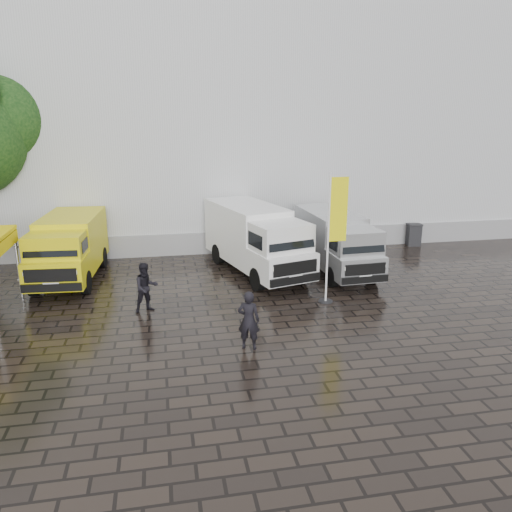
{
  "coord_description": "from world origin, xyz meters",
  "views": [
    {
      "loc": [
        -4.12,
        -14.54,
        6.3
      ],
      "look_at": [
        -0.91,
        2.2,
        1.43
      ],
      "focal_mm": 35.0,
      "sensor_mm": 36.0,
      "label": 1
    }
  ],
  "objects_px": {
    "person_front": "(249,320)",
    "van_silver": "(336,243)",
    "van_white": "(256,241)",
    "wheelie_bin": "(414,234)",
    "van_yellow": "(69,250)",
    "flagpole": "(333,232)",
    "person_tent": "(146,287)"
  },
  "relations": [
    {
      "from": "person_front",
      "to": "van_silver",
      "type": "bearing_deg",
      "value": -107.64
    },
    {
      "from": "van_white",
      "to": "wheelie_bin",
      "type": "bearing_deg",
      "value": 3.23
    },
    {
      "from": "wheelie_bin",
      "to": "person_front",
      "type": "bearing_deg",
      "value": -126.35
    },
    {
      "from": "van_yellow",
      "to": "wheelie_bin",
      "type": "bearing_deg",
      "value": 12.97
    },
    {
      "from": "van_silver",
      "to": "flagpole",
      "type": "relative_size",
      "value": 1.22
    },
    {
      "from": "van_silver",
      "to": "flagpole",
      "type": "xyz_separation_m",
      "value": [
        -1.3,
        -3.25,
        1.29
      ]
    },
    {
      "from": "person_front",
      "to": "van_yellow",
      "type": "bearing_deg",
      "value": -31.71
    },
    {
      "from": "person_front",
      "to": "wheelie_bin",
      "type": "bearing_deg",
      "value": -116.71
    },
    {
      "from": "wheelie_bin",
      "to": "person_front",
      "type": "xyz_separation_m",
      "value": [
        -10.0,
        -9.62,
        0.3
      ]
    },
    {
      "from": "van_yellow",
      "to": "van_silver",
      "type": "xyz_separation_m",
      "value": [
        10.54,
        -0.92,
        -0.03
      ]
    },
    {
      "from": "van_white",
      "to": "van_silver",
      "type": "distance_m",
      "value": 3.27
    },
    {
      "from": "van_yellow",
      "to": "flagpole",
      "type": "height_order",
      "value": "flagpole"
    },
    {
      "from": "van_silver",
      "to": "person_tent",
      "type": "distance_m",
      "value": 8.12
    },
    {
      "from": "van_yellow",
      "to": "van_silver",
      "type": "bearing_deg",
      "value": -0.73
    },
    {
      "from": "van_white",
      "to": "flagpole",
      "type": "bearing_deg",
      "value": -78.15
    },
    {
      "from": "van_silver",
      "to": "wheelie_bin",
      "type": "height_order",
      "value": "van_silver"
    },
    {
      "from": "van_white",
      "to": "person_front",
      "type": "height_order",
      "value": "van_white"
    },
    {
      "from": "van_white",
      "to": "person_tent",
      "type": "xyz_separation_m",
      "value": [
        -4.33,
        -3.44,
        -0.52
      ]
    },
    {
      "from": "van_yellow",
      "to": "person_tent",
      "type": "bearing_deg",
      "value": -48.18
    },
    {
      "from": "wheelie_bin",
      "to": "person_front",
      "type": "height_order",
      "value": "person_front"
    },
    {
      "from": "van_yellow",
      "to": "flagpole",
      "type": "bearing_deg",
      "value": -20.06
    },
    {
      "from": "van_white",
      "to": "person_tent",
      "type": "distance_m",
      "value": 5.56
    },
    {
      "from": "van_yellow",
      "to": "person_tent",
      "type": "distance_m",
      "value": 4.91
    },
    {
      "from": "flagpole",
      "to": "person_tent",
      "type": "height_order",
      "value": "flagpole"
    },
    {
      "from": "van_white",
      "to": "person_front",
      "type": "bearing_deg",
      "value": -117.98
    },
    {
      "from": "wheelie_bin",
      "to": "person_tent",
      "type": "height_order",
      "value": "person_tent"
    },
    {
      "from": "van_silver",
      "to": "wheelie_bin",
      "type": "distance_m",
      "value": 6.27
    },
    {
      "from": "van_yellow",
      "to": "flagpole",
      "type": "xyz_separation_m",
      "value": [
        9.24,
        -4.18,
        1.25
      ]
    },
    {
      "from": "person_tent",
      "to": "van_yellow",
      "type": "bearing_deg",
      "value": 108.12
    },
    {
      "from": "van_white",
      "to": "flagpole",
      "type": "height_order",
      "value": "flagpole"
    },
    {
      "from": "flagpole",
      "to": "wheelie_bin",
      "type": "distance_m",
      "value": 9.5
    },
    {
      "from": "flagpole",
      "to": "person_front",
      "type": "height_order",
      "value": "flagpole"
    }
  ]
}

